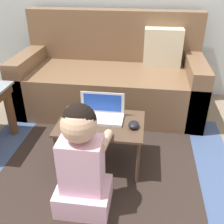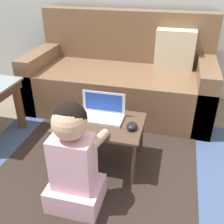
# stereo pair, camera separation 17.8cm
# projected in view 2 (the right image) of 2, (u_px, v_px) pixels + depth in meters

# --- Properties ---
(ground_plane) EXTENTS (16.00, 16.00, 0.00)m
(ground_plane) POSITION_uv_depth(u_px,v_px,m) (117.00, 173.00, 1.86)
(ground_plane) COLOR #7F705B
(area_rug) EXTENTS (1.92, 1.83, 0.01)m
(area_rug) POSITION_uv_depth(u_px,v_px,m) (92.00, 180.00, 1.79)
(area_rug) COLOR #3D517A
(area_rug) RESTS_ON ground_plane
(couch) EXTENTS (1.75, 0.83, 0.91)m
(couch) POSITION_uv_depth(u_px,v_px,m) (121.00, 78.00, 2.61)
(couch) COLOR brown
(couch) RESTS_ON ground_plane
(laptop_desk) EXTENTS (0.59, 0.41, 0.35)m
(laptop_desk) POSITION_uv_depth(u_px,v_px,m) (100.00, 126.00, 1.82)
(laptop_desk) COLOR #4C3828
(laptop_desk) RESTS_ON ground_plane
(laptop) EXTENTS (0.31, 0.16, 0.18)m
(laptop) POSITION_uv_depth(u_px,v_px,m) (101.00, 114.00, 1.83)
(laptop) COLOR silver
(laptop) RESTS_ON laptop_desk
(computer_mouse) EXTENTS (0.07, 0.09, 0.04)m
(computer_mouse) POSITION_uv_depth(u_px,v_px,m) (132.00, 126.00, 1.71)
(computer_mouse) COLOR black
(computer_mouse) RESTS_ON laptop_desk
(person_seated) EXTENTS (0.31, 0.41, 0.69)m
(person_seated) POSITION_uv_depth(u_px,v_px,m) (73.00, 160.00, 1.46)
(person_seated) COLOR #E5B2CC
(person_seated) RESTS_ON ground_plane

